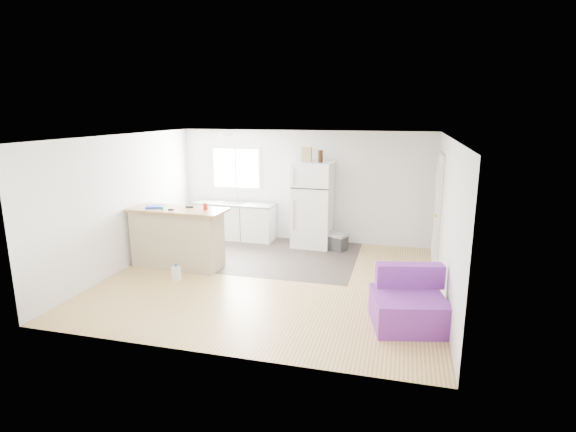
# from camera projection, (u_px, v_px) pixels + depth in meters

# --- Properties ---
(room) EXTENTS (5.51, 5.01, 2.41)m
(room) POSITION_uv_depth(u_px,v_px,m) (271.00, 211.00, 7.38)
(room) COLOR #A07B43
(room) RESTS_ON ground
(vinyl_zone) EXTENTS (4.05, 2.50, 0.00)m
(vinyl_zone) POSITION_uv_depth(u_px,v_px,m) (255.00, 254.00, 9.00)
(vinyl_zone) COLOR #362E28
(vinyl_zone) RESTS_ON floor
(window) EXTENTS (1.18, 0.06, 0.98)m
(window) POSITION_uv_depth(u_px,v_px,m) (236.00, 168.00, 10.02)
(window) COLOR white
(window) RESTS_ON back_wall
(interior_door) EXTENTS (0.11, 0.92, 2.10)m
(interior_door) POSITION_uv_depth(u_px,v_px,m) (438.00, 211.00, 8.21)
(interior_door) COLOR white
(interior_door) RESTS_ON right_wall
(ceiling_fixture) EXTENTS (0.30, 0.30, 0.07)m
(ceiling_fixture) POSITION_uv_depth(u_px,v_px,m) (228.00, 134.00, 8.54)
(ceiling_fixture) COLOR white
(ceiling_fixture) RESTS_ON ceiling
(kitchen_cabinets) EXTENTS (1.84, 0.63, 1.08)m
(kitchen_cabinets) POSITION_uv_depth(u_px,v_px,m) (235.00, 220.00, 10.01)
(kitchen_cabinets) COLOR white
(kitchen_cabinets) RESTS_ON floor
(peninsula) EXTENTS (1.80, 0.75, 1.09)m
(peninsula) POSITION_uv_depth(u_px,v_px,m) (178.00, 237.00, 8.17)
(peninsula) COLOR tan
(peninsula) RESTS_ON floor
(refrigerator) EXTENTS (0.81, 0.77, 1.78)m
(refrigerator) POSITION_uv_depth(u_px,v_px,m) (313.00, 204.00, 9.37)
(refrigerator) COLOR white
(refrigerator) RESTS_ON floor
(cooler) EXTENTS (0.55, 0.48, 0.36)m
(cooler) POSITION_uv_depth(u_px,v_px,m) (335.00, 241.00, 9.23)
(cooler) COLOR #2E2E30
(cooler) RESTS_ON floor
(purple_seat) EXTENTS (1.08, 1.05, 0.75)m
(purple_seat) POSITION_uv_depth(u_px,v_px,m) (408.00, 305.00, 5.98)
(purple_seat) COLOR purple
(purple_seat) RESTS_ON floor
(cleaner_jug) EXTENTS (0.14, 0.11, 0.29)m
(cleaner_jug) POSITION_uv_depth(u_px,v_px,m) (176.00, 273.00, 7.58)
(cleaner_jug) COLOR white
(cleaner_jug) RESTS_ON floor
(mop) EXTENTS (0.27, 0.31, 1.17)m
(mop) POSITION_uv_depth(u_px,v_px,m) (160.00, 256.00, 8.16)
(mop) COLOR green
(mop) RESTS_ON floor
(red_cup) EXTENTS (0.08, 0.08, 0.12)m
(red_cup) POSITION_uv_depth(u_px,v_px,m) (205.00, 206.00, 7.93)
(red_cup) COLOR red
(red_cup) RESTS_ON peninsula
(blue_tray) EXTENTS (0.36, 0.31, 0.04)m
(blue_tray) POSITION_uv_depth(u_px,v_px,m) (155.00, 207.00, 8.11)
(blue_tray) COLOR blue
(blue_tray) RESTS_ON peninsula
(tool_a) EXTENTS (0.15, 0.08, 0.03)m
(tool_a) POSITION_uv_depth(u_px,v_px,m) (190.00, 207.00, 8.11)
(tool_a) COLOR black
(tool_a) RESTS_ON peninsula
(tool_b) EXTENTS (0.10, 0.05, 0.03)m
(tool_b) POSITION_uv_depth(u_px,v_px,m) (171.00, 210.00, 7.89)
(tool_b) COLOR black
(tool_b) RESTS_ON peninsula
(cardboard_box) EXTENTS (0.21, 0.11, 0.30)m
(cardboard_box) POSITION_uv_depth(u_px,v_px,m) (307.00, 154.00, 9.14)
(cardboard_box) COLOR tan
(cardboard_box) RESTS_ON refrigerator
(bottle_left) EXTENTS (0.09, 0.09, 0.25)m
(bottle_left) POSITION_uv_depth(u_px,v_px,m) (320.00, 156.00, 8.99)
(bottle_left) COLOR #361709
(bottle_left) RESTS_ON refrigerator
(bottle_right) EXTENTS (0.07, 0.07, 0.25)m
(bottle_right) POSITION_uv_depth(u_px,v_px,m) (321.00, 156.00, 9.04)
(bottle_right) COLOR #361709
(bottle_right) RESTS_ON refrigerator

